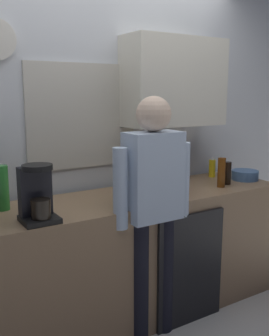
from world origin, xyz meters
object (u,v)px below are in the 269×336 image
object	(u,v)px
bottle_clear_soda	(1,188)
bottle_dark_sauce	(228,173)
bottle_olive_oil	(157,170)
dish_soap	(212,168)
mixing_bowl	(245,175)
coffee_maker	(37,196)
bottle_red_vinegar	(183,179)
bottle_amber_beer	(221,172)
bottle_green_wine	(119,180)
person_at_sink	(153,199)
cup_white_mug	(224,175)

from	to	relation	value
bottle_clear_soda	bottle_dark_sauce	bearing A→B (deg)	-8.11
bottle_dark_sauce	bottle_olive_oil	distance (m)	0.57
bottle_clear_soda	dish_soap	bearing A→B (deg)	1.03
mixing_bowl	dish_soap	world-z (taller)	dish_soap
coffee_maker	bottle_red_vinegar	size ratio (longest dim) A/B	1.50
bottle_amber_beer	bottle_green_wine	bearing A→B (deg)	176.91
bottle_green_wine	dish_soap	xyz separation A→B (m)	(1.08, 0.27, -0.07)
mixing_bowl	bottle_red_vinegar	bearing A→B (deg)	-173.04
bottle_dark_sauce	mixing_bowl	world-z (taller)	bottle_dark_sauce
bottle_red_vinegar	mixing_bowl	world-z (taller)	bottle_red_vinegar
bottle_clear_soda	person_at_sink	bearing A→B (deg)	-28.27
person_at_sink	bottle_green_wine	bearing A→B (deg)	133.46
cup_white_mug	mixing_bowl	size ratio (longest dim) A/B	0.43
coffee_maker	bottle_clear_soda	world-z (taller)	coffee_maker
dish_soap	bottle_dark_sauce	bearing A→B (deg)	-108.43
coffee_maker	cup_white_mug	bearing A→B (deg)	6.30
bottle_red_vinegar	cup_white_mug	xyz separation A→B (m)	(0.55, 0.15, -0.06)
bottle_olive_oil	mixing_bowl	xyz separation A→B (m)	(0.74, -0.23, -0.08)
person_at_sink	bottle_olive_oil	bearing A→B (deg)	64.40
bottle_clear_soda	bottle_olive_oil	world-z (taller)	bottle_clear_soda
mixing_bowl	person_at_sink	size ratio (longest dim) A/B	0.14
coffee_maker	dish_soap	size ratio (longest dim) A/B	1.83
bottle_olive_oil	person_at_sink	distance (m)	0.61
bottle_dark_sauce	bottle_red_vinegar	distance (m)	0.50
mixing_bowl	person_at_sink	bearing A→B (deg)	-167.51
bottle_amber_beer	bottle_olive_oil	distance (m)	0.50
coffee_maker	person_at_sink	world-z (taller)	person_at_sink
bottle_red_vinegar	cup_white_mug	size ratio (longest dim) A/B	2.32
dish_soap	bottle_olive_oil	bearing A→B (deg)	-179.79
bottle_amber_beer	mixing_bowl	bearing A→B (deg)	13.13
bottle_green_wine	bottle_red_vinegar	bearing A→B (deg)	-6.34
bottle_amber_beer	bottle_olive_oil	world-z (taller)	bottle_olive_oil
bottle_dark_sauce	bottle_red_vinegar	world-z (taller)	bottle_red_vinegar
cup_white_mug	person_at_sink	bearing A→B (deg)	-161.89
dish_soap	bottle_red_vinegar	bearing A→B (deg)	-151.10
bottle_dark_sauce	bottle_red_vinegar	xyz separation A→B (m)	(-0.50, -0.05, 0.02)
bottle_clear_soda	mixing_bowl	world-z (taller)	bottle_clear_soda
bottle_clear_soda	cup_white_mug	distance (m)	1.76
coffee_maker	dish_soap	world-z (taller)	coffee_maker
bottle_green_wine	bottle_clear_soda	distance (m)	0.74
coffee_maker	bottle_red_vinegar	bearing A→B (deg)	1.81
bottle_red_vinegar	cup_white_mug	bearing A→B (deg)	14.80
bottle_amber_beer	bottle_olive_oil	size ratio (longest dim) A/B	0.92
bottle_amber_beer	bottle_red_vinegar	bearing A→B (deg)	-178.88
bottle_dark_sauce	bottle_clear_soda	world-z (taller)	bottle_clear_soda
bottle_red_vinegar	bottle_olive_oil	bearing A→B (deg)	90.47
person_at_sink	bottle_dark_sauce	bearing A→B (deg)	25.20
bottle_green_wine	cup_white_mug	xyz separation A→B (m)	(1.05, 0.09, -0.10)
person_at_sink	bottle_clear_soda	bearing A→B (deg)	163.55
coffee_maker	bottle_red_vinegar	world-z (taller)	coffee_maker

